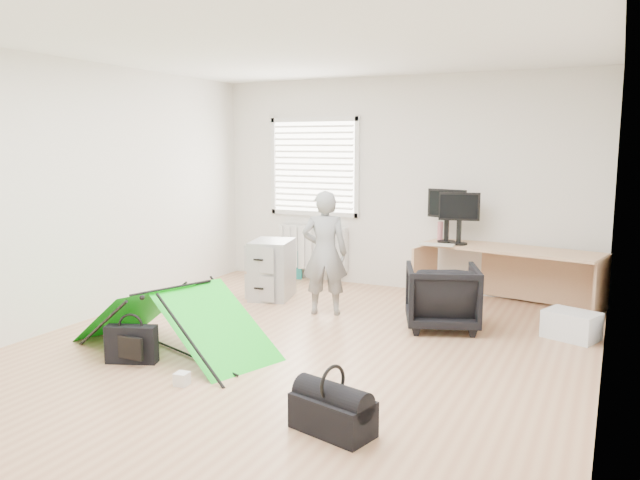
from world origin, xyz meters
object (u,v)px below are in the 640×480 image
at_px(kite, 173,319).
at_px(duffel_bag, 333,415).
at_px(thermos, 440,231).
at_px(person, 325,253).
at_px(monitor_right, 459,225).
at_px(office_chair, 442,296).
at_px(monitor_left, 447,223).
at_px(desk, 508,277).
at_px(filing_cabinet, 272,269).
at_px(laptop_bag, 132,344).
at_px(storage_crate, 571,325).

height_order(kite, duffel_bag, kite).
relative_size(thermos, person, 0.17).
bearing_deg(kite, monitor_right, 76.69).
distance_m(office_chair, person, 1.35).
relative_size(monitor_left, duffel_bag, 0.91).
height_order(thermos, person, person).
bearing_deg(duffel_bag, office_chair, 104.29).
height_order(person, duffel_bag, person).
bearing_deg(duffel_bag, thermos, 110.18).
height_order(desk, duffel_bag, desk).
distance_m(desk, filing_cabinet, 2.77).
height_order(kite, laptop_bag, kite).
bearing_deg(office_chair, storage_crate, 168.74).
relative_size(monitor_right, duffel_bag, 0.87).
distance_m(desk, monitor_right, 0.81).
bearing_deg(laptop_bag, kite, 51.94).
bearing_deg(monitor_left, filing_cabinet, -140.01).
height_order(desk, person, person).
bearing_deg(kite, thermos, 81.83).
relative_size(person, laptop_bag, 3.14).
relative_size(thermos, laptop_bag, 0.55).
height_order(person, storage_crate, person).
height_order(storage_crate, duffel_bag, storage_crate).
distance_m(person, duffel_bag, 2.93).
distance_m(desk, monitor_left, 0.95).
relative_size(monitor_right, kite, 0.25).
relative_size(monitor_left, monitor_right, 1.04).
relative_size(monitor_right, thermos, 1.99).
height_order(monitor_right, kite, monitor_right).
distance_m(monitor_right, kite, 3.53).
height_order(monitor_left, laptop_bag, monitor_left).
bearing_deg(duffel_bag, desk, 97.60).
height_order(office_chair, person, person).
height_order(thermos, office_chair, thermos).
relative_size(thermos, office_chair, 0.33).
bearing_deg(monitor_left, thermos, 156.84).
bearing_deg(person, monitor_right, -154.34).
bearing_deg(desk, kite, -117.93).
xyz_separation_m(desk, storage_crate, (0.76, -1.00, -0.21)).
height_order(monitor_left, office_chair, monitor_left).
bearing_deg(desk, laptop_bag, -115.65).
bearing_deg(desk, office_chair, -99.08).
relative_size(monitor_right, storage_crate, 0.99).
xyz_separation_m(thermos, office_chair, (0.39, -1.35, -0.47)).
bearing_deg(storage_crate, office_chair, -171.01).
xyz_separation_m(office_chair, person, (-1.30, -0.02, 0.35)).
bearing_deg(storage_crate, monitor_left, 144.45).
relative_size(filing_cabinet, office_chair, 0.98).
bearing_deg(duffel_bag, monitor_right, 106.37).
bearing_deg(laptop_bag, thermos, 42.39).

